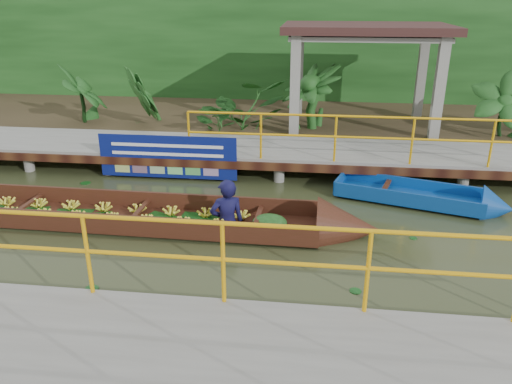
# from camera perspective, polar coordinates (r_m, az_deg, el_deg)

# --- Properties ---
(ground) EXTENTS (80.00, 80.00, 0.00)m
(ground) POSITION_cam_1_polar(r_m,az_deg,el_deg) (9.00, -5.09, -4.51)
(ground) COLOR #2C3118
(ground) RESTS_ON ground
(land_strip) EXTENTS (30.00, 8.00, 0.45)m
(land_strip) POSITION_cam_1_polar(r_m,az_deg,el_deg) (15.93, 0.39, 8.21)
(land_strip) COLOR #332719
(land_strip) RESTS_ON ground
(far_dock) EXTENTS (16.00, 2.06, 1.66)m
(far_dock) POSITION_cam_1_polar(r_m,az_deg,el_deg) (11.96, -1.75, 4.80)
(far_dock) COLOR slate
(far_dock) RESTS_ON ground
(pavilion) EXTENTS (4.40, 3.00, 3.00)m
(pavilion) POSITION_cam_1_polar(r_m,az_deg,el_deg) (14.28, 12.41, 16.69)
(pavilion) COLOR slate
(pavilion) RESTS_ON ground
(foliage_backdrop) EXTENTS (30.00, 0.80, 4.00)m
(foliage_backdrop) POSITION_cam_1_polar(r_m,az_deg,el_deg) (18.07, 1.34, 15.56)
(foliage_backdrop) COLOR #153B13
(foliage_backdrop) RESTS_ON ground
(vendor_boat) EXTENTS (10.95, 1.31, 2.18)m
(vendor_boat) POSITION_cam_1_polar(r_m,az_deg,el_deg) (9.74, -17.83, -1.97)
(vendor_boat) COLOR #361D0E
(vendor_boat) RESTS_ON ground
(moored_blue_boat) EXTENTS (3.50, 1.81, 0.81)m
(moored_blue_boat) POSITION_cam_1_polar(r_m,az_deg,el_deg) (10.58, 21.43, -1.01)
(moored_blue_boat) COLOR navy
(moored_blue_boat) RESTS_ON ground
(blue_banner) EXTENTS (3.14, 0.04, 0.98)m
(blue_banner) POSITION_cam_1_polar(r_m,az_deg,el_deg) (11.38, -10.07, 3.99)
(blue_banner) COLOR navy
(blue_banner) RESTS_ON ground
(tropical_plants) EXTENTS (14.21, 1.21, 1.51)m
(tropical_plants) POSITION_cam_1_polar(r_m,az_deg,el_deg) (13.47, 5.08, 9.88)
(tropical_plants) COLOR #153B13
(tropical_plants) RESTS_ON ground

